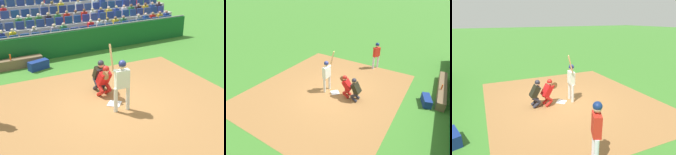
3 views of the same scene
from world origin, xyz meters
TOP-DOWN VIEW (x-y plane):
  - ground_plane at (0.00, 0.00)m, footprint 160.00×160.00m
  - infield_dirt_patch at (0.00, 0.50)m, footprint 8.98×8.15m
  - home_plate_marker at (0.00, 0.00)m, footprint 0.62×0.62m
  - batter_at_plate at (0.02, 0.50)m, footprint 0.61×0.47m
  - catcher_crouching at (0.03, -0.68)m, footprint 0.49×0.73m
  - home_plate_umpire at (-0.07, -1.23)m, footprint 0.48×0.50m
  - dugout_bench at (2.85, -5.13)m, footprint 3.70×0.40m
  - water_bottle_on_bench at (2.41, -5.06)m, footprint 0.07×0.07m
  - equipment_duffel_bag at (1.34, -4.49)m, footprint 0.97×0.58m
  - on_deck_batter at (4.08, -0.92)m, footprint 0.55×0.42m

SIDE VIEW (x-z plane):
  - ground_plane at x=0.00m, z-range 0.00..0.00m
  - infield_dirt_patch at x=0.00m, z-range 0.00..0.01m
  - home_plate_marker at x=0.00m, z-range 0.01..0.02m
  - equipment_duffel_bag at x=1.34m, z-range 0.00..0.40m
  - dugout_bench at x=2.85m, z-range 0.00..0.44m
  - water_bottle_on_bench at x=2.41m, z-range 0.44..0.72m
  - home_plate_umpire at x=-0.07m, z-range 0.06..1.32m
  - catcher_crouching at x=0.03m, z-range 0.07..1.33m
  - batter_at_plate at x=0.02m, z-range -0.02..2.26m
  - on_deck_batter at x=4.08m, z-range 0.21..2.05m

